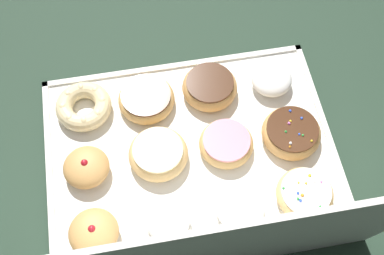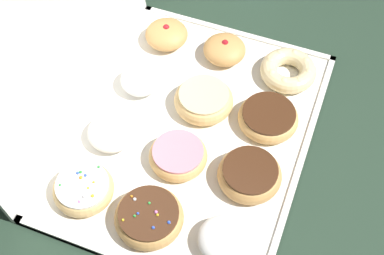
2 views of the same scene
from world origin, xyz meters
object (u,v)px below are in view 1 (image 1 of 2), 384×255
pink_frosted_donut_5 (226,143)px  powdered_filled_donut_10 (168,219)px  powdered_filled_donut_0 (272,79)px  glazed_ring_donut_6 (159,156)px  powdered_filled_donut_9 (240,207)px  jelly_filled_donut_11 (94,232)px  donut_box (191,154)px  jelly_filled_donut_7 (86,167)px  chocolate_frosted_donut_2 (146,99)px  sprinkle_donut_8 (305,194)px  chocolate_frosted_donut_1 (210,87)px  cruller_donut_3 (84,106)px  sprinkle_donut_4 (292,134)px

pink_frosted_donut_5 → powdered_filled_donut_10: size_ratio=1.31×
powdered_filled_donut_0 → glazed_ring_donut_6: (0.26, 0.14, 0.00)m
powdered_filled_donut_9 → jelly_filled_donut_11: (0.27, 0.00, 0.00)m
donut_box → powdered_filled_donut_0: 0.24m
jelly_filled_donut_7 → jelly_filled_donut_11: bearing=91.4°
chocolate_frosted_donut_2 → pink_frosted_donut_5: size_ratio=1.08×
jelly_filled_donut_7 → sprinkle_donut_8: bearing=162.7°
powdered_filled_donut_0 → powdered_filled_donut_10: 0.37m
chocolate_frosted_donut_1 → glazed_ring_donut_6: 0.19m
powdered_filled_donut_9 → jelly_filled_donut_11: bearing=0.3°
powdered_filled_donut_0 → powdered_filled_donut_9: 0.29m
cruller_donut_3 → chocolate_frosted_donut_2: bearing=177.9°
powdered_filled_donut_0 → powdered_filled_donut_10: size_ratio=1.04×
powdered_filled_donut_10 → chocolate_frosted_donut_2: bearing=-89.1°
powdered_filled_donut_0 → jelly_filled_donut_11: bearing=33.8°
chocolate_frosted_donut_1 → sprinkle_donut_8: 0.29m
powdered_filled_donut_0 → cruller_donut_3: powdered_filled_donut_0 is taller
donut_box → chocolate_frosted_donut_1: bearing=-115.2°
chocolate_frosted_donut_1 → chocolate_frosted_donut_2: 0.13m
pink_frosted_donut_5 → chocolate_frosted_donut_2: bearing=-42.5°
cruller_donut_3 → sprinkle_donut_8: sprinkle_donut_8 is taller
powdered_filled_donut_0 → chocolate_frosted_donut_2: size_ratio=0.73×
pink_frosted_donut_5 → jelly_filled_donut_11: bearing=26.6°
chocolate_frosted_donut_2 → jelly_filled_donut_7: bearing=45.2°
powdered_filled_donut_0 → jelly_filled_donut_7: jelly_filled_donut_7 is taller
sprinkle_donut_8 → glazed_ring_donut_6: bearing=-25.8°
sprinkle_donut_4 → jelly_filled_donut_7: (0.41, 0.00, 0.00)m
chocolate_frosted_donut_2 → powdered_filled_donut_9: size_ratio=1.28×
powdered_filled_donut_9 → sprinkle_donut_4: bearing=-135.8°
sprinkle_donut_8 → powdered_filled_donut_9: size_ratio=1.18×
pink_frosted_donut_5 → cruller_donut_3: bearing=-26.3°
cruller_donut_3 → donut_box: bearing=146.1°
jelly_filled_donut_7 → jelly_filled_donut_11: (-0.00, 0.13, 0.00)m
chocolate_frosted_donut_2 → jelly_filled_donut_11: (0.13, 0.27, 0.00)m
sprinkle_donut_8 → jelly_filled_donut_11: jelly_filled_donut_11 is taller
sprinkle_donut_4 → pink_frosted_donut_5: size_ratio=1.10×
pink_frosted_donut_5 → jelly_filled_donut_7: 0.28m
sprinkle_donut_4 → pink_frosted_donut_5: bearing=-1.7°
powdered_filled_donut_0 → powdered_filled_donut_9: (0.13, 0.27, 0.00)m
powdered_filled_donut_9 → jelly_filled_donut_11: size_ratio=1.00×
sprinkle_donut_4 → powdered_filled_donut_9: (0.13, 0.13, 0.00)m
glazed_ring_donut_6 → powdered_filled_donut_9: (-0.13, 0.13, 0.00)m
cruller_donut_3 → jelly_filled_donut_11: size_ratio=1.26×
chocolate_frosted_donut_1 → powdered_filled_donut_10: size_ratio=1.40×
chocolate_frosted_donut_2 → jelly_filled_donut_11: size_ratio=1.28×
chocolate_frosted_donut_1 → powdered_filled_donut_9: size_ratio=1.26×
powdered_filled_donut_9 → sprinkle_donut_8: bearing=-177.9°
cruller_donut_3 → glazed_ring_donut_6: (-0.14, 0.14, 0.00)m
donut_box → jelly_filled_donut_7: size_ratio=6.39×
powdered_filled_donut_0 → chocolate_frosted_donut_1: same height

